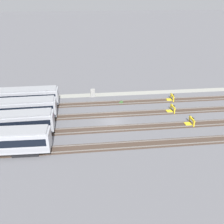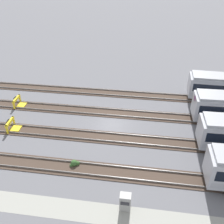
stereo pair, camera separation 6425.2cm
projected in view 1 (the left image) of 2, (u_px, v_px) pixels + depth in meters
ground_plane at (112, 121)px, 44.67m from camera, size 400.00×400.00×0.00m
service_walkway at (105, 94)px, 55.52m from camera, size 54.00×2.00×0.01m
rail_track_nearest at (107, 103)px, 51.43m from camera, size 90.00×2.23×0.21m
rail_track_near_inner at (110, 115)px, 46.91m from camera, size 90.00×2.24×0.21m
rail_track_middle at (114, 129)px, 42.39m from camera, size 90.00×2.24×0.21m
rail_track_far_inner at (118, 146)px, 37.86m from camera, size 90.00×2.23×0.21m
subway_car_front_row_left_inner at (2, 110)px, 44.09m from camera, size 18.05×3.19×3.70m
subway_car_back_row_rightmost at (9, 98)px, 48.70m from camera, size 18.02×2.99×3.70m
bumper_stop_nearest_track at (171, 98)px, 52.55m from camera, size 1.38×2.01×1.22m
bumper_stop_near_inner_track at (171, 109)px, 47.85m from camera, size 1.37×2.01×1.22m
bumper_stop_middle_track at (190, 122)px, 43.49m from camera, size 1.35×2.00×1.22m
electrical_cabinet at (93, 93)px, 54.22m from camera, size 0.90×0.73×1.60m
weed_clump at (121, 102)px, 51.26m from camera, size 0.92×0.70×0.64m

